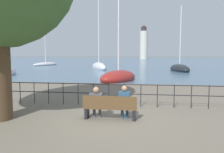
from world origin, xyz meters
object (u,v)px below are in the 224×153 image
at_px(park_bench, 110,108).
at_px(sailboat_2, 179,69).
at_px(seated_person_left, 96,101).
at_px(sailboat_1, 118,77).
at_px(seated_person_right, 124,101).
at_px(sailboat_4, 99,67).
at_px(sailboat_3, 46,64).
at_px(harbor_lighthouse, 144,43).

relative_size(park_bench, sailboat_2, 0.20).
xyz_separation_m(seated_person_left, sailboat_1, (-0.48, 12.10, -0.33)).
distance_m(seated_person_right, sailboat_4, 29.40).
bearing_deg(sailboat_3, park_bench, -51.59).
xyz_separation_m(sailboat_1, harbor_lighthouse, (2.82, 110.37, 8.88)).
relative_size(park_bench, seated_person_left, 1.64).
relative_size(seated_person_left, sailboat_4, 0.09).
relative_size(sailboat_3, harbor_lighthouse, 0.44).
bearing_deg(harbor_lighthouse, sailboat_3, -105.46).
bearing_deg(park_bench, sailboat_1, 94.74).
height_order(seated_person_left, seated_person_right, seated_person_right).
bearing_deg(harbor_lighthouse, sailboat_1, -91.46).
xyz_separation_m(seated_person_left, sailboat_4, (-5.64, 28.63, -0.27)).
bearing_deg(seated_person_left, sailboat_4, 101.14).
bearing_deg(seated_person_right, sailboat_2, 76.53).
bearing_deg(sailboat_1, seated_person_left, -64.19).
height_order(sailboat_3, harbor_lighthouse, harbor_lighthouse).
height_order(seated_person_left, sailboat_3, sailboat_3).
bearing_deg(sailboat_4, seated_person_right, -101.28).
bearing_deg(sailboat_2, seated_person_right, -112.12).
xyz_separation_m(sailboat_4, harbor_lighthouse, (7.98, 93.85, 8.83)).
bearing_deg(park_bench, seated_person_right, 8.43).
bearing_deg(seated_person_left, sailboat_1, 92.28).
xyz_separation_m(sailboat_1, sailboat_4, (-5.16, 16.53, 0.05)).
distance_m(sailboat_3, sailboat_4, 18.71).
bearing_deg(sailboat_2, harbor_lighthouse, 84.23).
bearing_deg(sailboat_1, sailboat_4, 130.86).
distance_m(seated_person_right, harbor_lighthouse, 122.78).
bearing_deg(sailboat_3, seated_person_left, -52.14).
bearing_deg(seated_person_right, park_bench, -171.57).
distance_m(seated_person_right, sailboat_1, 12.21).
distance_m(sailboat_1, harbor_lighthouse, 110.76).
height_order(seated_person_right, sailboat_2, sailboat_2).
height_order(seated_person_left, sailboat_1, sailboat_1).
bearing_deg(seated_person_left, sailboat_2, 74.33).
relative_size(park_bench, sailboat_3, 0.23).
relative_size(seated_person_right, sailboat_2, 0.13).
distance_m(park_bench, seated_person_left, 0.58).
distance_m(sailboat_2, harbor_lighthouse, 97.31).
bearing_deg(sailboat_4, sailboat_3, 118.03).
height_order(sailboat_2, sailboat_4, sailboat_4).
height_order(seated_person_right, sailboat_3, sailboat_3).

